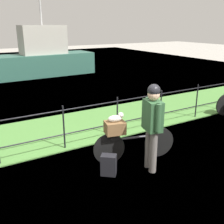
% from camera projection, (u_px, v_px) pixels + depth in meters
% --- Properties ---
extents(ground_plane, '(60.00, 60.00, 0.00)m').
position_uv_depth(ground_plane, '(140.00, 180.00, 4.83)').
color(ground_plane, '#B2ADA3').
extents(grass_strip, '(27.00, 2.40, 0.03)m').
position_uv_depth(grass_strip, '(75.00, 128.00, 7.24)').
color(grass_strip, '#569342').
rests_on(grass_strip, ground).
extents(harbor_water, '(30.00, 30.00, 0.00)m').
position_uv_depth(harbor_water, '(16.00, 81.00, 13.20)').
color(harbor_water, slate).
rests_on(harbor_water, ground).
extents(iron_fence, '(18.04, 0.04, 1.02)m').
position_uv_depth(iron_fence, '(92.00, 119.00, 6.19)').
color(iron_fence, black).
rests_on(iron_fence, ground).
extents(bicycle_main, '(1.69, 0.46, 0.64)m').
position_uv_depth(bicycle_main, '(134.00, 145.00, 5.46)').
color(bicycle_main, black).
rests_on(bicycle_main, ground).
extents(wooden_crate, '(0.44, 0.38, 0.24)m').
position_uv_depth(wooden_crate, '(115.00, 128.00, 5.21)').
color(wooden_crate, brown).
rests_on(wooden_crate, bicycle_main).
extents(terrier_dog, '(0.32, 0.20, 0.18)m').
position_uv_depth(terrier_dog, '(116.00, 118.00, 5.16)').
color(terrier_dog, silver).
rests_on(terrier_dog, wooden_crate).
extents(cyclist_person, '(0.35, 0.53, 1.68)m').
position_uv_depth(cyclist_person, '(152.00, 121.00, 4.89)').
color(cyclist_person, slate).
rests_on(cyclist_person, ground).
extents(backpack_on_paving, '(0.33, 0.32, 0.40)m').
position_uv_depth(backpack_on_paving, '(109.00, 165.00, 4.95)').
color(backpack_on_paving, black).
rests_on(backpack_on_paving, ground).
extents(moored_boat_near, '(5.37, 1.93, 4.23)m').
position_uv_depth(moored_boat_near, '(44.00, 58.00, 14.47)').
color(moored_boat_near, '#336656').
rests_on(moored_boat_near, ground).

